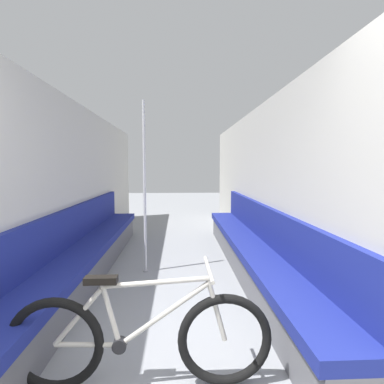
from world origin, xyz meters
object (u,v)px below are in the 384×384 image
at_px(bench_seat_row_right, 253,252).
at_px(grab_pole_near, 145,190).
at_px(bench_seat_row_left, 86,255).
at_px(bicycle, 141,339).

xyz_separation_m(bench_seat_row_right, grab_pole_near, (-1.40, 0.18, 0.81)).
distance_m(bench_seat_row_left, bench_seat_row_right, 2.13).
xyz_separation_m(bench_seat_row_left, bicycle, (0.92, -1.95, 0.03)).
bearing_deg(bench_seat_row_left, grab_pole_near, 13.95).
height_order(bench_seat_row_left, grab_pole_near, grab_pole_near).
height_order(bench_seat_row_left, bench_seat_row_right, same).
bearing_deg(bench_seat_row_right, grab_pole_near, 172.67).
height_order(bench_seat_row_left, bicycle, bench_seat_row_left).
distance_m(bench_seat_row_left, grab_pole_near, 1.10).
bearing_deg(grab_pole_near, bench_seat_row_right, -7.33).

